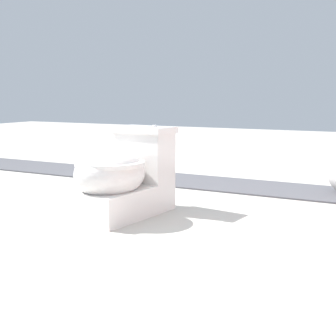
% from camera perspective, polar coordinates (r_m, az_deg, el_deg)
% --- Properties ---
extents(ground_plane, '(14.00, 14.00, 0.00)m').
position_cam_1_polar(ground_plane, '(2.87, -10.52, -5.27)').
color(ground_plane, '#B7B2A8').
extents(gravel_strip, '(0.56, 8.00, 0.01)m').
position_cam_1_polar(gravel_strip, '(3.65, 7.30, -2.02)').
color(gravel_strip, '#4C4C51').
rests_on(gravel_strip, ground).
extents(toilet, '(0.68, 0.46, 0.52)m').
position_cam_1_polar(toilet, '(2.71, -5.70, -1.21)').
color(toilet, white).
rests_on(toilet, ground).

